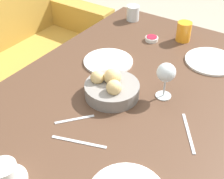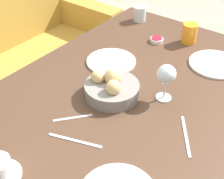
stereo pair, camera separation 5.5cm
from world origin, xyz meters
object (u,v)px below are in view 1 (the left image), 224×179
object	(u,v)px
fork_silver	(79,142)
couch	(3,76)
plate_near_right	(212,61)
water_tumbler	(133,13)
knife_silver	(188,133)
wine_glass	(166,74)
spoon_coffee	(75,119)
coffee_cup	(5,174)
bread_basket	(111,88)
plate_far_center	(108,61)
juice_glass	(184,32)
jam_bowl_berry	(152,39)

from	to	relation	value
fork_silver	couch	bearing A→B (deg)	66.58
plate_near_right	water_tumbler	size ratio (longest dim) A/B	2.91
knife_silver	wine_glass	bearing A→B (deg)	50.79
wine_glass	spoon_coffee	xyz separation A→B (m)	(-0.31, 0.21, -0.11)
couch	spoon_coffee	world-z (taller)	couch
couch	coffee_cup	distance (m)	1.29
bread_basket	spoon_coffee	bearing A→B (deg)	171.13
plate_near_right	coffee_cup	world-z (taller)	coffee_cup
wine_glass	couch	bearing A→B (deg)	86.60
plate_far_center	knife_silver	size ratio (longest dim) A/B	1.37
knife_silver	coffee_cup	bearing A→B (deg)	143.13
juice_glass	coffee_cup	size ratio (longest dim) A/B	0.79
water_tumbler	plate_far_center	bearing A→B (deg)	-162.47
plate_far_center	knife_silver	world-z (taller)	plate_far_center
fork_silver	knife_silver	size ratio (longest dim) A/B	1.12
jam_bowl_berry	coffee_cup	bearing A→B (deg)	-176.72
plate_near_right	spoon_coffee	bearing A→B (deg)	157.38
plate_near_right	plate_far_center	world-z (taller)	same
coffee_cup	knife_silver	xyz separation A→B (m)	(0.50, -0.38, -0.03)
water_tumbler	bread_basket	bearing A→B (deg)	-155.64
bread_basket	plate_near_right	xyz separation A→B (m)	(0.48, -0.25, -0.03)
spoon_coffee	knife_silver	bearing A→B (deg)	-65.44
bread_basket	wine_glass	size ratio (longest dim) A/B	1.43
plate_near_right	juice_glass	size ratio (longest dim) A/B	2.45
bread_basket	juice_glass	bearing A→B (deg)	-4.56
wine_glass	jam_bowl_berry	bearing A→B (deg)	34.21
juice_glass	plate_far_center	bearing A→B (deg)	153.23
juice_glass	bread_basket	bearing A→B (deg)	175.44
jam_bowl_berry	knife_silver	bearing A→B (deg)	-140.55
wine_glass	fork_silver	world-z (taller)	wine_glass
spoon_coffee	water_tumbler	bearing A→B (deg)	17.39
jam_bowl_berry	fork_silver	bearing A→B (deg)	-169.87
plate_far_center	spoon_coffee	world-z (taller)	plate_far_center
juice_glass	plate_near_right	bearing A→B (deg)	-121.13
bread_basket	plate_far_center	xyz separation A→B (m)	(0.20, 0.15, -0.03)
bread_basket	fork_silver	world-z (taller)	bread_basket
juice_glass	couch	bearing A→B (deg)	111.36
couch	plate_far_center	xyz separation A→B (m)	(0.01, -0.86, 0.41)
plate_far_center	juice_glass	distance (m)	0.45
couch	juice_glass	bearing A→B (deg)	-68.64
couch	jam_bowl_berry	bearing A→B (deg)	-71.05
spoon_coffee	couch	bearing A→B (deg)	68.74
bread_basket	water_tumbler	size ratio (longest dim) A/B	2.60
water_tumbler	coffee_cup	bearing A→B (deg)	-167.02
jam_bowl_berry	knife_silver	xyz separation A→B (m)	(-0.53, -0.43, -0.01)
juice_glass	water_tumbler	bearing A→B (deg)	79.29
bread_basket	plate_far_center	bearing A→B (deg)	37.72
plate_far_center	knife_silver	bearing A→B (deg)	-114.02
coffee_cup	juice_glass	bearing A→B (deg)	-3.79
couch	bread_basket	xyz separation A→B (m)	(-0.18, -1.01, 0.45)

